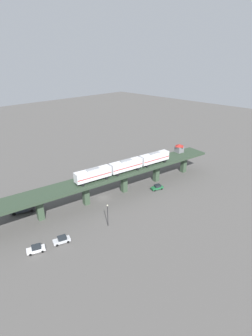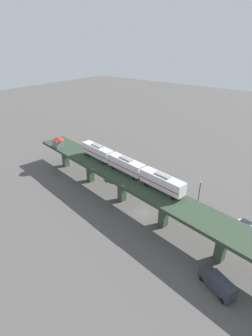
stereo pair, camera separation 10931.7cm
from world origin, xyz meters
name	(u,v)px [view 1 (the left image)]	position (x,y,z in m)	size (l,w,h in m)	color
ground_plane	(104,198)	(0.00, 0.00, 0.00)	(400.00, 400.00, 0.00)	#514F4C
elevated_viaduct	(103,180)	(-0.03, -0.18, 6.97)	(23.66, 92.11, 8.13)	#2C3D2C
subway_train	(126,165)	(-2.78, -7.99, 10.67)	(8.98, 37.14, 4.45)	silver
signal_hut	(179,148)	(-3.93, -37.52, 9.93)	(3.71, 3.71, 3.40)	slate
street_car_green	(157,187)	(-8.89, -17.85, 0.94)	(3.09, 4.74, 1.89)	#1E6638
street_car_white	(36,249)	(-8.59, 29.04, 0.94)	(3.27, 4.75, 1.89)	silver
street_car_silver	(62,240)	(-10.05, 22.63, 0.94)	(3.04, 4.74, 1.89)	#B7BABF
delivery_truck	(22,207)	(11.08, 23.50, 1.76)	(4.99, 7.49, 3.20)	#333338
street_lamp	(108,213)	(-12.89, 9.25, 4.11)	(0.44, 0.44, 6.94)	black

